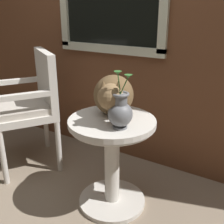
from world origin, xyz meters
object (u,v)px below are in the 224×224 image
object	(u,v)px
wicker_side_table	(112,149)
pewter_vase_with_ivy	(120,111)
cat	(113,95)
wicker_chair	(31,101)

from	to	relation	value
wicker_side_table	pewter_vase_with_ivy	size ratio (longest dim) A/B	1.85
pewter_vase_with_ivy	cat	bearing A→B (deg)	132.99
cat	wicker_chair	bearing A→B (deg)	176.73
wicker_chair	wicker_side_table	bearing A→B (deg)	-7.66
wicker_side_table	pewter_vase_with_ivy	xyz separation A→B (m)	(0.11, -0.08, 0.31)
wicker_chair	pewter_vase_with_ivy	size ratio (longest dim) A/B	2.84
cat	pewter_vase_with_ivy	size ratio (longest dim) A/B	1.60
wicker_side_table	wicker_chair	size ratio (longest dim) A/B	0.65
wicker_side_table	wicker_chair	bearing A→B (deg)	172.34
wicker_chair	cat	world-z (taller)	wicker_chair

